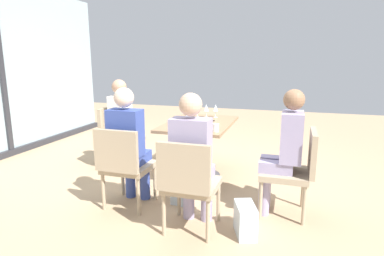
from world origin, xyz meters
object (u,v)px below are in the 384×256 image
at_px(chair_far_left, 124,163).
at_px(person_front_left, 285,146).
at_px(handbag_1, 183,189).
at_px(cell_phone_on_table, 209,120).
at_px(handbag_0, 245,220).
at_px(chair_front_left, 295,167).
at_px(wine_glass_0, 198,108).
at_px(person_side_end, 193,155).
at_px(wine_glass_1, 206,108).
at_px(wine_glass_2, 216,108).
at_px(chair_near_window, 118,134).
at_px(dining_table_main, 199,137).
at_px(wine_glass_3, 187,117).
at_px(person_near_window, 125,120).
at_px(chair_side_end, 189,181).
at_px(person_far_left, 129,141).
at_px(coffee_cup, 216,128).

relative_size(chair_far_left, person_front_left, 0.69).
height_order(person_front_left, handbag_1, person_front_left).
relative_size(cell_phone_on_table, handbag_0, 0.48).
height_order(chair_front_left, handbag_0, chair_front_left).
height_order(wine_glass_0, cell_phone_on_table, wine_glass_0).
xyz_separation_m(person_side_end, wine_glass_1, (1.69, 0.32, 0.16)).
height_order(person_side_end, cell_phone_on_table, person_side_end).
relative_size(wine_glass_0, wine_glass_2, 1.00).
bearing_deg(wine_glass_2, chair_near_window, 107.54).
xyz_separation_m(chair_near_window, handbag_1, (-0.79, -1.24, -0.36)).
relative_size(dining_table_main, handbag_1, 4.15).
height_order(dining_table_main, chair_far_left, chair_far_left).
relative_size(person_side_end, wine_glass_0, 6.81).
xyz_separation_m(person_front_left, wine_glass_3, (0.38, 1.13, 0.16)).
distance_m(chair_front_left, handbag_1, 1.21).
xyz_separation_m(person_near_window, wine_glass_0, (0.36, -0.95, 0.16)).
distance_m(chair_side_end, chair_far_left, 0.83).
xyz_separation_m(chair_side_end, person_side_end, (0.11, -0.00, 0.20)).
bearing_deg(person_front_left, person_far_left, 99.76).
relative_size(person_far_left, person_front_left, 1.00).
relative_size(chair_front_left, wine_glass_1, 4.70).
bearing_deg(chair_side_end, wine_glass_3, 19.07).
relative_size(chair_near_window, person_near_window, 0.69).
bearing_deg(handbag_1, person_front_left, -80.74).
height_order(person_near_window, handbag_0, person_near_window).
height_order(chair_far_left, person_side_end, person_side_end).
bearing_deg(person_near_window, person_far_left, -149.14).
xyz_separation_m(chair_far_left, chair_near_window, (1.14, 0.72, 0.00)).
bearing_deg(wine_glass_0, chair_near_window, 108.74).
bearing_deg(chair_side_end, cell_phone_on_table, 8.07).
height_order(chair_side_end, chair_front_left, same).
bearing_deg(dining_table_main, wine_glass_3, 173.47).
distance_m(coffee_cup, handbag_1, 0.77).
relative_size(chair_near_window, handbag_1, 2.90).
relative_size(wine_glass_0, cell_phone_on_table, 1.28).
bearing_deg(wine_glass_3, handbag_1, -167.95).
bearing_deg(chair_side_end, person_far_left, 63.70).
relative_size(person_far_left, handbag_0, 4.20).
distance_m(person_near_window, wine_glass_2, 1.28).
bearing_deg(wine_glass_1, dining_table_main, -178.42).
distance_m(person_far_left, wine_glass_1, 1.49).
relative_size(wine_glass_1, coffee_cup, 2.06).
bearing_deg(person_far_left, wine_glass_0, -13.65).
height_order(chair_near_window, wine_glass_1, wine_glass_1).
height_order(dining_table_main, wine_glass_1, wine_glass_1).
bearing_deg(person_front_left, person_side_end, 125.20).
distance_m(wine_glass_2, coffee_cup, 0.90).
distance_m(wine_glass_0, handbag_1, 1.37).
distance_m(chair_side_end, chair_near_window, 2.07).
bearing_deg(chair_near_window, handbag_1, -122.59).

